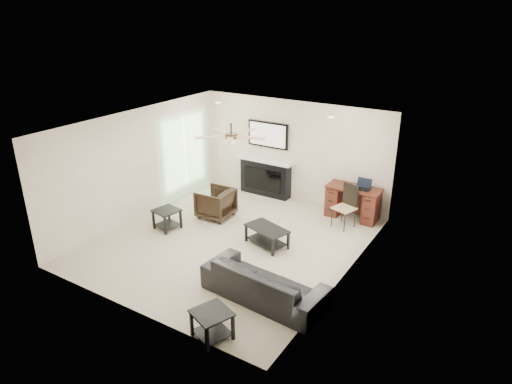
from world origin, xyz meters
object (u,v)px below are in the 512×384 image
coffee_table (267,236)px  desk (353,203)px  sofa (265,282)px  armchair (216,203)px  fireplace_unit (265,160)px

coffee_table → desk: desk is taller
sofa → armchair: bearing=-34.8°
sofa → fireplace_unit: (-2.32, 3.92, 0.64)m
desk → sofa: bearing=-91.6°
fireplace_unit → desk: bearing=-3.5°
armchair → coffee_table: armchair is taller
coffee_table → desk: bearing=82.6°
sofa → coffee_table: 1.84m
desk → armchair: bearing=-149.0°
armchair → coffee_table: size_ratio=0.84×
armchair → fireplace_unit: (0.28, 1.77, 0.61)m
coffee_table → fireplace_unit: fireplace_unit is taller
armchair → sofa: bearing=47.9°
sofa → armchair: 3.37m
armchair → coffee_table: (1.70, -0.55, -0.14)m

